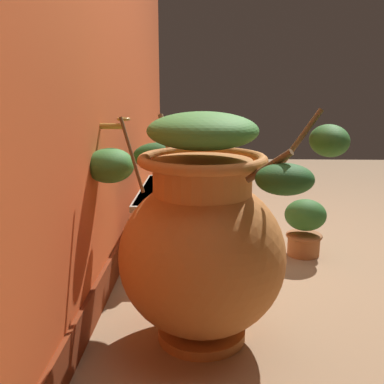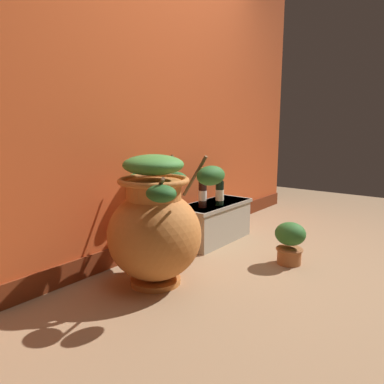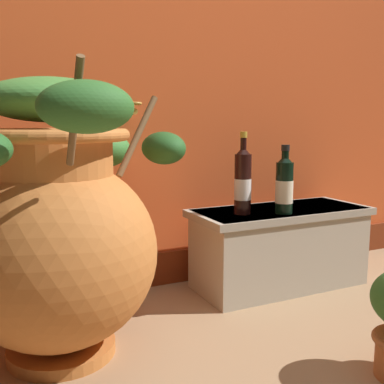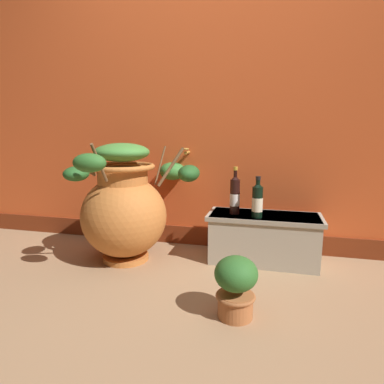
{
  "view_description": "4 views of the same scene",
  "coord_description": "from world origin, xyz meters",
  "px_view_note": "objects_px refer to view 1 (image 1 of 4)",
  "views": [
    {
      "loc": [
        -2.08,
        0.65,
        0.93
      ],
      "look_at": [
        -0.12,
        0.72,
        0.45
      ],
      "focal_mm": 42.21,
      "sensor_mm": 36.0,
      "label": 1
    },
    {
      "loc": [
        -2.13,
        -0.86,
        1.0
      ],
      "look_at": [
        0.0,
        0.8,
        0.51
      ],
      "focal_mm": 33.26,
      "sensor_mm": 36.0,
      "label": 2
    },
    {
      "loc": [
        -0.75,
        -0.67,
        0.71
      ],
      "look_at": [
        -0.05,
        0.79,
        0.46
      ],
      "focal_mm": 41.69,
      "sensor_mm": 36.0,
      "label": 3
    },
    {
      "loc": [
        0.44,
        -1.38,
        0.91
      ],
      "look_at": [
        -0.1,
        0.8,
        0.49
      ],
      "focal_mm": 30.41,
      "sensor_mm": 36.0,
      "label": 4
    }
  ],
  "objects_px": {
    "wine_bottle_middle": "(169,172)",
    "terracotta_urn": "(201,236)",
    "wine_bottle_left": "(184,170)",
    "potted_shrub": "(305,225)"
  },
  "relations": [
    {
      "from": "wine_bottle_middle",
      "to": "terracotta_urn",
      "type": "bearing_deg",
      "value": -166.87
    },
    {
      "from": "wine_bottle_left",
      "to": "potted_shrub",
      "type": "xyz_separation_m",
      "value": [
        -0.06,
        -0.67,
        -0.29
      ]
    },
    {
      "from": "terracotta_urn",
      "to": "wine_bottle_left",
      "type": "height_order",
      "value": "terracotta_urn"
    },
    {
      "from": "potted_shrub",
      "to": "wine_bottle_left",
      "type": "bearing_deg",
      "value": 84.59
    },
    {
      "from": "terracotta_urn",
      "to": "wine_bottle_middle",
      "type": "distance_m",
      "value": 0.77
    },
    {
      "from": "terracotta_urn",
      "to": "wine_bottle_left",
      "type": "bearing_deg",
      "value": 6.93
    },
    {
      "from": "terracotta_urn",
      "to": "wine_bottle_middle",
      "type": "relative_size",
      "value": 2.9
    },
    {
      "from": "wine_bottle_left",
      "to": "wine_bottle_middle",
      "type": "bearing_deg",
      "value": 157.75
    },
    {
      "from": "terracotta_urn",
      "to": "wine_bottle_left",
      "type": "xyz_separation_m",
      "value": [
        0.91,
        0.11,
        0.07
      ]
    },
    {
      "from": "terracotta_urn",
      "to": "wine_bottle_middle",
      "type": "height_order",
      "value": "terracotta_urn"
    }
  ]
}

